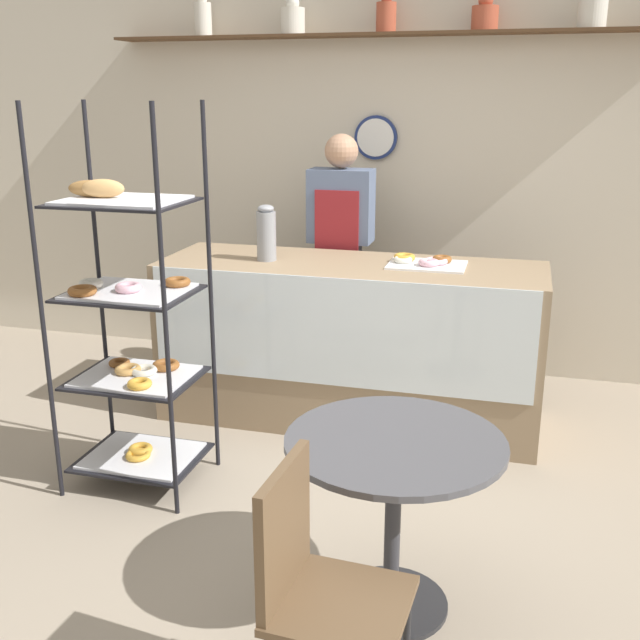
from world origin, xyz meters
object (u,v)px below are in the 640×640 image
Objects in this scene: pastry_rack at (130,326)px; coffee_carafe at (266,233)px; donut_tray_counter at (425,262)px; cafe_table at (394,481)px; cafe_chair at (314,577)px; person_worker at (341,251)px.

coffee_carafe is at bearing 70.48° from pastry_rack.
coffee_carafe is at bearing -173.45° from donut_tray_counter.
donut_tray_counter is (-0.14, 1.74, 0.44)m from cafe_table.
coffee_carafe is (-1.05, 1.63, 0.58)m from cafe_table.
pastry_rack is at bearing 155.41° from cafe_table.
coffee_carafe is at bearing 122.62° from cafe_table.
donut_tray_counter reaches higher than cafe_table.
cafe_chair is at bearing -89.68° from donut_tray_counter.
cafe_chair is at bearing -77.76° from person_worker.
pastry_rack is 2.32× the size of cafe_table.
person_worker is at bearing 108.54° from cafe_table.
donut_tray_counter is at bearing 94.47° from cafe_table.
pastry_rack reaches higher than cafe_chair.
person_worker is 5.07× the size of coffee_carafe.
pastry_rack is 4.29× the size of donut_tray_counter.
pastry_rack is at bearing -112.59° from person_worker.
donut_tray_counter is (-0.01, 2.38, 0.42)m from cafe_chair.
coffee_carafe is at bearing 25.47° from cafe_chair.
cafe_table is 1.80m from donut_tray_counter.
pastry_rack reaches higher than coffee_carafe.
person_worker reaches higher than cafe_table.
cafe_chair reaches higher than cafe_table.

